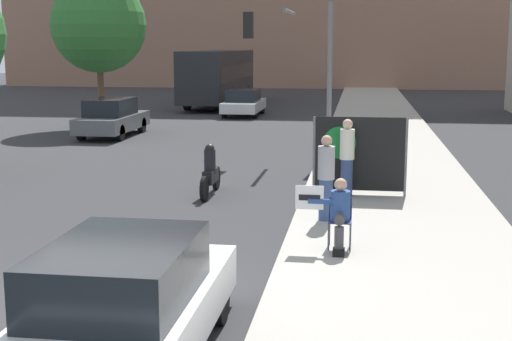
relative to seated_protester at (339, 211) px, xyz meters
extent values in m
plane|color=#303033|center=(-3.33, -2.66, -0.83)|extent=(160.00, 160.00, 0.00)
cube|color=#A8A399|center=(1.17, 12.34, -0.75)|extent=(4.30, 90.00, 0.16)
cylinder|color=#474C56|center=(-0.16, -0.13, -0.43)|extent=(0.03, 0.03, 0.47)
cylinder|color=#474C56|center=(0.21, -0.13, -0.43)|extent=(0.03, 0.03, 0.47)
cylinder|color=#474C56|center=(-0.16, 0.24, -0.43)|extent=(0.03, 0.03, 0.47)
cylinder|color=#474C56|center=(0.21, 0.24, -0.43)|extent=(0.03, 0.03, 0.47)
cube|color=navy|center=(0.03, 0.06, -0.19)|extent=(0.40, 0.40, 0.02)
cube|color=navy|center=(0.03, 0.25, 0.01)|extent=(0.40, 0.02, 0.38)
cylinder|color=#424247|center=(0.03, -0.10, -0.09)|extent=(0.18, 0.42, 0.18)
cylinder|color=#424247|center=(0.03, -0.31, -0.43)|extent=(0.16, 0.16, 0.47)
cube|color=black|center=(0.03, -0.37, -0.62)|extent=(0.20, 0.28, 0.10)
cylinder|color=navy|center=(0.03, 0.09, 0.08)|extent=(0.34, 0.34, 0.52)
sphere|color=tan|center=(0.03, 0.09, 0.45)|extent=(0.22, 0.22, 0.22)
cylinder|color=navy|center=(-0.30, 0.01, 0.16)|extent=(0.45, 0.09, 0.09)
cube|color=white|center=(-0.50, 0.01, 0.23)|extent=(0.49, 0.02, 0.42)
cube|color=black|center=(-0.50, 0.00, 0.23)|extent=(0.37, 0.01, 0.10)
cylinder|color=#334775|center=(-0.32, 2.07, -0.25)|extent=(0.28, 0.28, 0.84)
cylinder|color=#9E9EA3|center=(-0.32, 2.07, 0.50)|extent=(0.34, 0.34, 0.67)
sphere|color=tan|center=(-0.32, 2.07, 0.95)|extent=(0.22, 0.22, 0.22)
cylinder|color=#334775|center=(0.05, 4.39, -0.23)|extent=(0.28, 0.28, 0.89)
cylinder|color=silver|center=(0.05, 4.39, 0.57)|extent=(0.34, 0.34, 0.70)
sphere|color=beige|center=(0.05, 4.39, 1.03)|extent=(0.23, 0.23, 0.23)
cylinder|color=slate|center=(-0.73, 4.68, 0.25)|extent=(0.06, 0.06, 1.84)
cylinder|color=slate|center=(1.41, 4.68, 0.25)|extent=(0.06, 0.06, 1.84)
cube|color=black|center=(0.34, 4.68, 0.30)|extent=(2.14, 0.02, 1.74)
cylinder|color=#197A33|center=(-0.13, 4.66, 0.56)|extent=(0.77, 0.01, 0.77)
cylinder|color=slate|center=(-0.67, 11.16, 1.75)|extent=(0.16, 0.16, 4.84)
cylinder|color=slate|center=(-2.00, 11.16, 3.87)|extent=(0.13, 2.65, 0.11)
cube|color=black|center=(-3.32, 11.17, 3.45)|extent=(0.30, 0.30, 0.84)
sphere|color=green|center=(-3.32, 11.17, 3.17)|extent=(0.18, 0.18, 0.18)
cube|color=white|center=(-2.27, -4.57, -0.27)|extent=(1.79, 4.38, 0.57)
cube|color=black|center=(-2.27, -4.74, 0.34)|extent=(1.54, 2.28, 0.66)
cylinder|color=black|center=(-3.06, -3.21, -0.51)|extent=(0.22, 0.64, 0.64)
cylinder|color=black|center=(-1.48, -3.21, -0.51)|extent=(0.22, 0.64, 0.64)
cube|color=#565B60|center=(-9.59, 15.58, -0.26)|extent=(1.78, 4.52, 0.59)
cube|color=black|center=(-9.59, 15.40, 0.38)|extent=(1.53, 2.35, 0.68)
cylinder|color=black|center=(-10.37, 16.98, -0.51)|extent=(0.22, 0.64, 0.64)
cylinder|color=black|center=(-8.81, 16.98, -0.51)|extent=(0.22, 0.64, 0.64)
cylinder|color=black|center=(-10.37, 14.18, -0.51)|extent=(0.22, 0.64, 0.64)
cylinder|color=black|center=(-8.81, 14.18, -0.51)|extent=(0.22, 0.64, 0.64)
cube|color=silver|center=(-5.68, 24.73, -0.30)|extent=(1.78, 4.33, 0.51)
cube|color=black|center=(-5.68, 24.56, 0.26)|extent=(1.53, 2.25, 0.62)
cylinder|color=black|center=(-6.46, 26.08, -0.51)|extent=(0.22, 0.64, 0.64)
cylinder|color=black|center=(-4.90, 26.08, -0.51)|extent=(0.22, 0.64, 0.64)
cylinder|color=black|center=(-6.46, 23.39, -0.51)|extent=(0.22, 0.64, 0.64)
cylinder|color=black|center=(-4.90, 23.39, -0.51)|extent=(0.22, 0.64, 0.64)
cube|color=#232328|center=(-8.29, 31.14, 1.05)|extent=(2.45, 12.12, 2.87)
cube|color=black|center=(-8.29, 31.14, 1.22)|extent=(2.47, 11.52, 0.93)
cylinder|color=black|center=(-9.36, 34.90, -0.31)|extent=(0.30, 1.04, 1.04)
cylinder|color=black|center=(-7.21, 34.90, -0.31)|extent=(0.30, 1.04, 1.04)
cylinder|color=black|center=(-9.36, 27.38, -0.31)|extent=(0.30, 1.04, 1.04)
cylinder|color=black|center=(-7.21, 27.38, -0.31)|extent=(0.30, 1.04, 1.04)
cube|color=black|center=(-3.28, 4.84, -0.35)|extent=(0.24, 0.86, 0.32)
cylinder|color=black|center=(-3.28, 4.79, 0.02)|extent=(0.28, 0.28, 0.59)
sphere|color=black|center=(-3.28, 4.79, 0.33)|extent=(0.24, 0.24, 0.24)
cylinder|color=black|center=(-3.28, 5.55, -0.53)|extent=(0.10, 0.60, 0.60)
cylinder|color=black|center=(-3.28, 4.12, -0.53)|extent=(0.10, 0.60, 0.60)
cylinder|color=brown|center=(-11.08, 18.36, 0.70)|extent=(0.28, 0.28, 3.06)
sphere|color=#2D6B2D|center=(-11.08, 18.36, 3.69)|extent=(4.16, 4.16, 4.16)
camera|label=1|loc=(0.32, -12.03, 2.82)|focal=50.00mm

